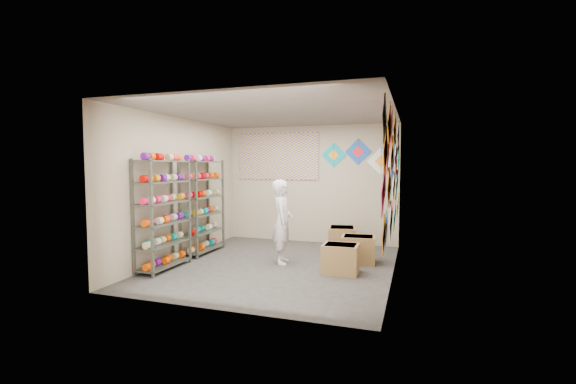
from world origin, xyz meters
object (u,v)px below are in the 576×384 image
(shelf_rack_back, at_px, (203,207))
(carton_a, at_px, (341,259))
(carton_b, at_px, (358,249))
(shelf_rack_front, at_px, (163,214))
(shopkeeper, at_px, (282,222))
(carton_c, at_px, (342,239))

(shelf_rack_back, bearing_deg, carton_a, -11.45)
(carton_b, bearing_deg, carton_a, -108.22)
(shelf_rack_front, height_order, carton_a, shelf_rack_front)
(carton_a, bearing_deg, carton_b, 75.89)
(shelf_rack_back, distance_m, shopkeeper, 1.85)
(shelf_rack_back, height_order, carton_b, shelf_rack_back)
(shelf_rack_back, bearing_deg, shelf_rack_front, -90.00)
(shelf_rack_back, xyz_separation_m, carton_c, (2.69, 0.95, -0.69))
(shelf_rack_front, bearing_deg, shelf_rack_back, 90.00)
(carton_b, bearing_deg, shopkeeper, -165.63)
(shopkeeper, bearing_deg, carton_a, -120.66)
(shopkeeper, height_order, carton_b, shopkeeper)
(carton_c, bearing_deg, shelf_rack_front, -150.57)
(carton_a, xyz_separation_m, carton_b, (0.18, 0.79, 0.01))
(shopkeeper, relative_size, carton_b, 2.53)
(carton_a, relative_size, carton_b, 0.96)
(carton_c, bearing_deg, shopkeeper, -135.81)
(carton_b, distance_m, carton_c, 0.88)
(shelf_rack_front, bearing_deg, carton_c, 39.98)
(shelf_rack_front, relative_size, shopkeeper, 1.24)
(shelf_rack_front, distance_m, carton_c, 3.57)
(shelf_rack_front, relative_size, carton_b, 3.14)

